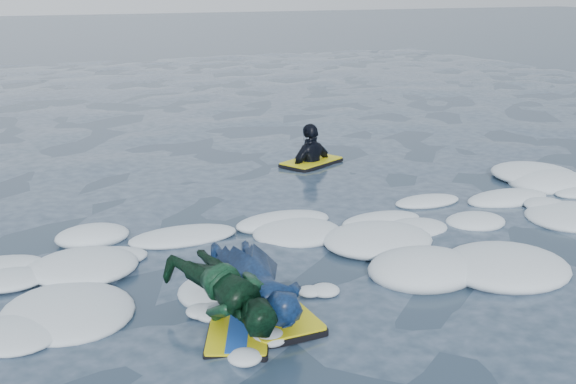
# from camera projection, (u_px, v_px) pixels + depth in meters

# --- Properties ---
(ground) EXTENTS (120.00, 120.00, 0.00)m
(ground) POSITION_uv_depth(u_px,v_px,m) (299.00, 287.00, 6.88)
(ground) COLOR #19283D
(ground) RESTS_ON ground
(foam_band) EXTENTS (12.00, 3.10, 0.30)m
(foam_band) POSITION_uv_depth(u_px,v_px,m) (259.00, 251.00, 7.79)
(foam_band) COLOR white
(foam_band) RESTS_ON ground
(prone_woman_unit) EXTENTS (0.69, 1.71, 0.44)m
(prone_woman_unit) POSITION_uv_depth(u_px,v_px,m) (259.00, 284.00, 6.40)
(prone_woman_unit) COLOR black
(prone_woman_unit) RESTS_ON ground
(prone_child_unit) EXTENTS (0.86, 1.46, 0.54)m
(prone_child_unit) POSITION_uv_depth(u_px,v_px,m) (230.00, 296.00, 6.03)
(prone_child_unit) COLOR black
(prone_child_unit) RESTS_ON ground
(waiting_rider_unit) EXTENTS (1.15, 0.95, 1.52)m
(waiting_rider_unit) POSITION_uv_depth(u_px,v_px,m) (311.00, 170.00, 11.48)
(waiting_rider_unit) COLOR black
(waiting_rider_unit) RESTS_ON ground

